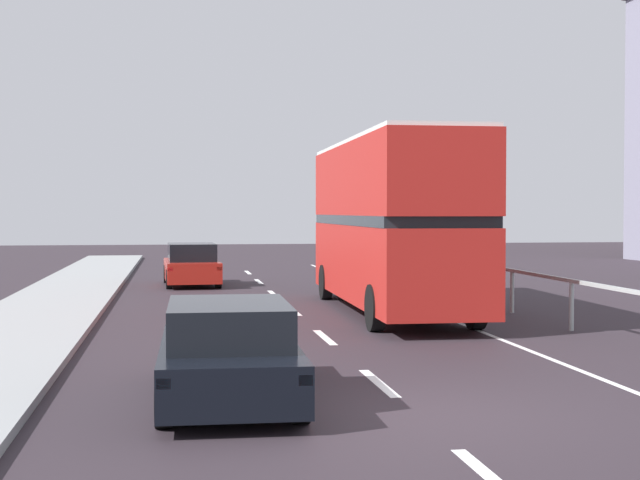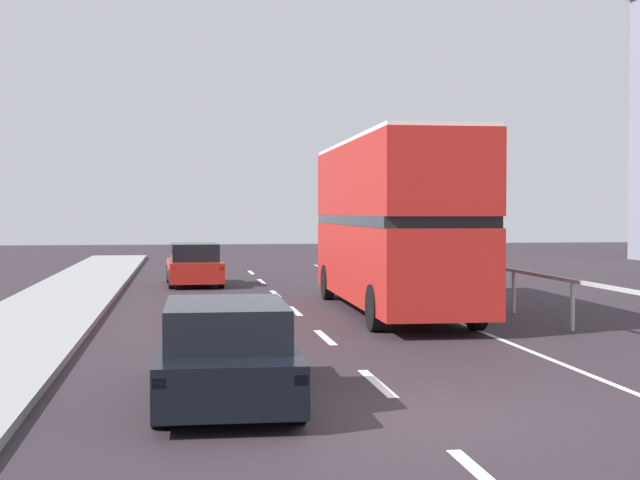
{
  "view_description": "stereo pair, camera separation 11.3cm",
  "coord_description": "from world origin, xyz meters",
  "views": [
    {
      "loc": [
        -2.96,
        -11.21,
        2.54
      ],
      "look_at": [
        -0.2,
        6.38,
        1.99
      ],
      "focal_mm": 51.69,
      "sensor_mm": 36.0,
      "label": 1
    },
    {
      "loc": [
        -2.85,
        -11.22,
        2.54
      ],
      "look_at": [
        -0.2,
        6.38,
        1.99
      ],
      "focal_mm": 51.69,
      "sensor_mm": 36.0,
      "label": 2
    }
  ],
  "objects": [
    {
      "name": "ground_plane",
      "position": [
        0.0,
        0.0,
        -0.05
      ],
      "size": [
        73.38,
        120.0,
        0.1
      ],
      "primitive_type": "cube",
      "color": "#2C242A"
    },
    {
      "name": "double_decker_bus_red",
      "position": [
        2.36,
        11.25,
        2.31
      ],
      "size": [
        2.61,
        10.19,
        4.32
      ],
      "rotation": [
        0.0,
        0.0,
        -0.02
      ],
      "color": "#AC1F19",
      "rests_on": "ground"
    },
    {
      "name": "hatchback_car_near",
      "position": [
        -2.28,
        1.08,
        0.65
      ],
      "size": [
        1.89,
        4.37,
        1.34
      ],
      "rotation": [
        0.0,
        0.0,
        -0.02
      ],
      "color": "black",
      "rests_on": "ground"
    },
    {
      "name": "bridge_side_railing",
      "position": [
        5.36,
        9.0,
        0.89
      ],
      "size": [
        0.1,
        42.0,
        1.1
      ],
      "color": "#ADB7B6",
      "rests_on": "ground"
    },
    {
      "name": "sedan_car_ahead",
      "position": [
        -2.43,
        20.56,
        0.69
      ],
      "size": [
        1.94,
        4.13,
        1.45
      ],
      "rotation": [
        0.0,
        0.0,
        0.04
      ],
      "color": "#9F1E15",
      "rests_on": "ground"
    },
    {
      "name": "lane_paint_markings",
      "position": [
        2.16,
        8.28,
        0.0
      ],
      "size": [
        3.55,
        46.0,
        0.01
      ],
      "color": "silver",
      "rests_on": "ground"
    }
  ]
}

